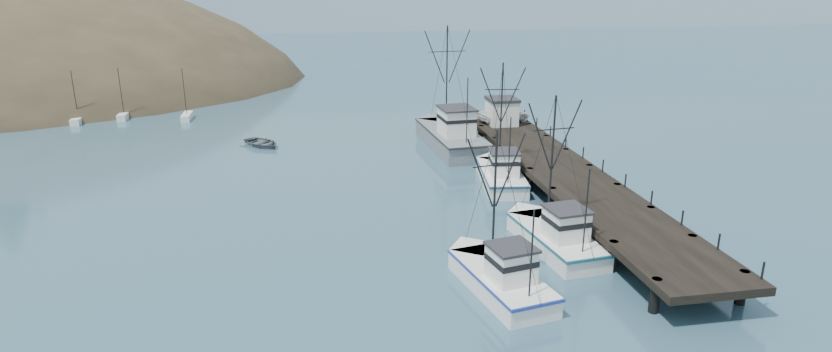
{
  "coord_description": "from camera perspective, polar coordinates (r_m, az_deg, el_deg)",
  "views": [
    {
      "loc": [
        -6.69,
        -32.38,
        17.95
      ],
      "look_at": [
        1.54,
        14.09,
        2.5
      ],
      "focal_mm": 28.0,
      "sensor_mm": 36.0,
      "label": 1
    }
  ],
  "objects": [
    {
      "name": "motorboat",
      "position": [
        69.15,
        -13.37,
        2.58
      ],
      "size": [
        5.68,
        5.92,
        1.0
      ],
      "primitive_type": "imported",
      "rotation": [
        0.0,
        0.0,
        0.66
      ],
      "color": "#505459",
      "rests_on": "ground"
    },
    {
      "name": "distant_ridge",
      "position": [
        203.86,
        -5.45,
        13.0
      ],
      "size": [
        360.0,
        40.0,
        26.0
      ],
      "primitive_type": "cube",
      "color": "#9EB2C6",
      "rests_on": "ground"
    },
    {
      "name": "trawler_mid",
      "position": [
        38.1,
        7.28,
        -8.75
      ],
      "size": [
        4.71,
        9.59,
        9.68
      ],
      "color": "white",
      "rests_on": "ground"
    },
    {
      "name": "trawler_near",
      "position": [
        44.07,
        12.02,
        -5.17
      ],
      "size": [
        4.34,
        10.19,
        10.42
      ],
      "color": "white",
      "rests_on": "ground"
    },
    {
      "name": "pier_shed",
      "position": [
        68.33,
        7.56,
        5.69
      ],
      "size": [
        3.0,
        3.2,
        2.8
      ],
      "color": "silver",
      "rests_on": "pier"
    },
    {
      "name": "work_vessel",
      "position": [
        66.64,
        3.01,
        3.57
      ],
      "size": [
        5.3,
        14.88,
        12.52
      ],
      "color": "slate",
      "rests_on": "ground"
    },
    {
      "name": "pickup_truck",
      "position": [
        69.76,
        7.75,
        5.41
      ],
      "size": [
        6.14,
        4.06,
        1.57
      ],
      "primitive_type": "imported",
      "rotation": [
        0.0,
        0.0,
        1.85
      ],
      "color": "silver",
      "rests_on": "pier"
    },
    {
      "name": "ground",
      "position": [
        37.62,
        1.46,
        -10.38
      ],
      "size": [
        400.0,
        400.0,
        0.0
      ],
      "primitive_type": "plane",
      "color": "#2C4E63",
      "rests_on": "ground"
    },
    {
      "name": "distant_ridge_far",
      "position": [
        220.65,
        -19.16,
        12.49
      ],
      "size": [
        180.0,
        25.0,
        18.0
      ],
      "primitive_type": "cube",
      "color": "silver",
      "rests_on": "ground"
    },
    {
      "name": "moored_sailboats",
      "position": [
        91.36,
        -25.67,
        5.22
      ],
      "size": [
        24.3,
        17.68,
        6.35
      ],
      "color": "white",
      "rests_on": "ground"
    },
    {
      "name": "trawler_far",
      "position": [
        56.04,
        7.44,
        0.17
      ],
      "size": [
        4.42,
        10.23,
        10.55
      ],
      "color": "white",
      "rests_on": "ground"
    },
    {
      "name": "pier",
      "position": [
        55.07,
        12.52,
        0.51
      ],
      "size": [
        6.0,
        44.0,
        2.0
      ],
      "color": "black",
      "rests_on": "ground"
    }
  ]
}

